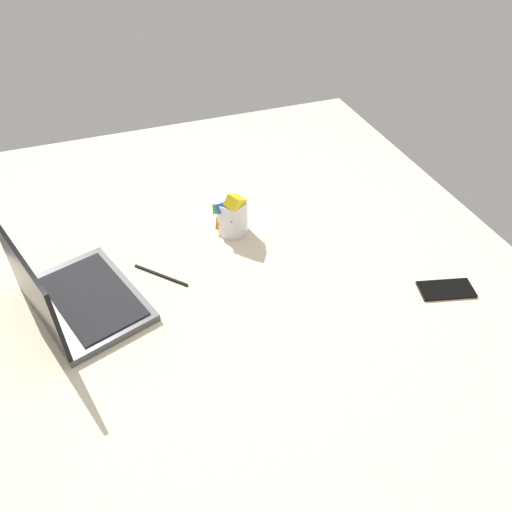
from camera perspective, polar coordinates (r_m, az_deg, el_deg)
name	(u,v)px	position (r cm, az deg, el deg)	size (l,w,h in cm)	color
bed_mattress	(261,285)	(146.78, 0.52, -3.31)	(180.00, 140.00, 18.00)	beige
laptop	(72,297)	(132.52, -19.88, -4.32)	(38.65, 32.40, 23.00)	#4C4C51
snack_cup	(231,215)	(147.68, -2.78, 4.62)	(9.98, 9.98, 14.72)	silver
cell_phone	(446,289)	(141.11, 20.53, -3.53)	(6.80, 14.00, 0.80)	black
charger_cable	(161,275)	(138.58, -10.61, -2.14)	(17.00, 0.60, 0.60)	black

